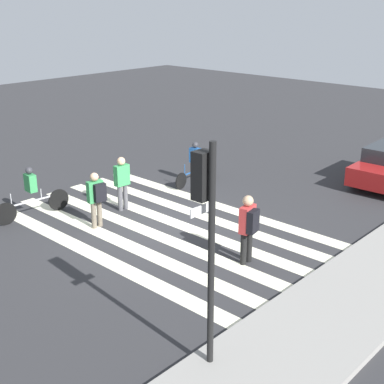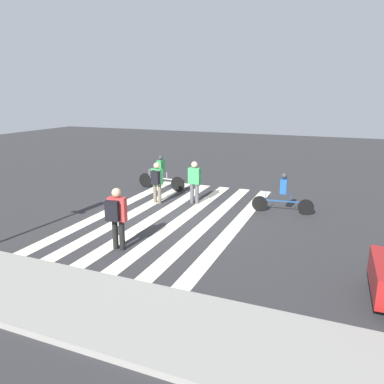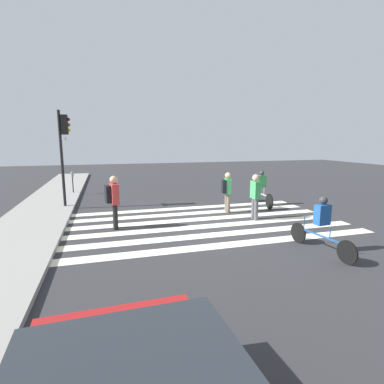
{
  "view_description": "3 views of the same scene",
  "coord_description": "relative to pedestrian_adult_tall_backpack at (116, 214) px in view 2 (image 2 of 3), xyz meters",
  "views": [
    {
      "loc": [
        10.23,
        10.75,
        6.45
      ],
      "look_at": [
        -0.64,
        0.71,
        1.11
      ],
      "focal_mm": 50.0,
      "sensor_mm": 36.0,
      "label": 1
    },
    {
      "loc": [
        -5.78,
        11.97,
        4.45
      ],
      "look_at": [
        -0.52,
        -0.77,
        0.8
      ],
      "focal_mm": 35.0,
      "sensor_mm": 36.0,
      "label": 2
    },
    {
      "loc": [
        -10.3,
        3.58,
        3.04
      ],
      "look_at": [
        0.44,
        0.45,
        1.11
      ],
      "focal_mm": 28.0,
      "sensor_mm": 36.0,
      "label": 3
    }
  ],
  "objects": [
    {
      "name": "ground_plane",
      "position": [
        -0.12,
        -3.36,
        -1.09
      ],
      "size": [
        60.0,
        60.0,
        0.0
      ],
      "primitive_type": "plane",
      "color": "#2D2D30"
    },
    {
      "name": "sidewalk_curb",
      "position": [
        -0.12,
        2.89,
        -1.02
      ],
      "size": [
        36.0,
        2.5,
        0.14
      ],
      "color": "gray",
      "rests_on": "ground_plane"
    },
    {
      "name": "crosswalk_stripes",
      "position": [
        -0.12,
        -3.36,
        -1.08
      ],
      "size": [
        5.52,
        10.0,
        0.01
      ],
      "color": "#F2EDCC",
      "rests_on": "ground_plane"
    },
    {
      "name": "pedestrian_adult_tall_backpack",
      "position": [
        0.0,
        0.0,
        0.0
      ],
      "size": [
        0.55,
        0.48,
        1.86
      ],
      "rotation": [
        0.0,
        0.0,
        3.32
      ],
      "color": "black",
      "rests_on": "ground_plane"
    },
    {
      "name": "pedestrian_adult_yellow_jacket",
      "position": [
        1.17,
        -4.7,
        -0.08
      ],
      "size": [
        0.51,
        0.45,
        1.71
      ],
      "rotation": [
        0.0,
        0.0,
        2.96
      ],
      "color": "#6B6051",
      "rests_on": "ground_plane"
    },
    {
      "name": "pedestrian_child_with_backpack",
      "position": [
        -0.28,
        -5.26,
        -0.09
      ],
      "size": [
        0.5,
        0.26,
        1.77
      ],
      "rotation": [
        0.0,
        0.0,
        3.08
      ],
      "color": "#4C4C51",
      "rests_on": "ground_plane"
    },
    {
      "name": "cyclist_near_curb",
      "position": [
        -3.87,
        -5.36,
        -0.23
      ],
      "size": [
        2.32,
        0.42,
        1.57
      ],
      "rotation": [
        0.0,
        0.0,
        0.11
      ],
      "color": "black",
      "rests_on": "ground_plane"
    },
    {
      "name": "cyclist_far_lane",
      "position": [
        2.06,
        -6.82,
        -0.22
      ],
      "size": [
        2.5,
        0.42,
        1.65
      ],
      "rotation": [
        0.0,
        0.0,
        -0.08
      ],
      "color": "black",
      "rests_on": "ground_plane"
    }
  ]
}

